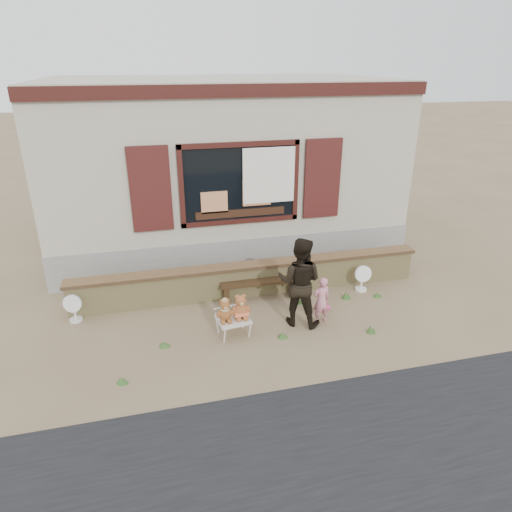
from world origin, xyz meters
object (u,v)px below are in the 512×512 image
object	(u,v)px
teddy_bear_left	(225,310)
child	(321,300)
folding_chair	(233,320)
teddy_bear_right	(241,306)
adult	(300,282)
bench	(260,284)

from	to	relation	value
teddy_bear_left	child	world-z (taller)	child
child	teddy_bear_left	bearing A→B (deg)	-3.51
teddy_bear_left	child	bearing A→B (deg)	-5.99
folding_chair	teddy_bear_left	xyz separation A→B (m)	(-0.14, -0.02, 0.24)
folding_chair	teddy_bear_right	bearing A→B (deg)	-0.00
teddy_bear_left	child	distance (m)	1.76
folding_chair	adult	distance (m)	1.33
bench	child	distance (m)	1.44
adult	bench	bearing A→B (deg)	-36.80
bench	teddy_bear_left	world-z (taller)	teddy_bear_left
bench	child	bearing A→B (deg)	-53.01
teddy_bear_left	teddy_bear_right	xyz separation A→B (m)	(0.28, 0.04, 0.02)
teddy_bear_left	adult	world-z (taller)	adult
folding_chair	teddy_bear_right	distance (m)	0.29
folding_chair	adult	world-z (taller)	adult
teddy_bear_left	adult	bearing A→B (deg)	-1.91
bench	folding_chair	xyz separation A→B (m)	(-0.78, -1.20, 0.00)
bench	teddy_bear_right	size ratio (longest dim) A/B	3.56
child	adult	world-z (taller)	adult
teddy_bear_right	adult	world-z (taller)	adult
folding_chair	adult	bearing A→B (deg)	-2.13
adult	folding_chair	bearing A→B (deg)	36.92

